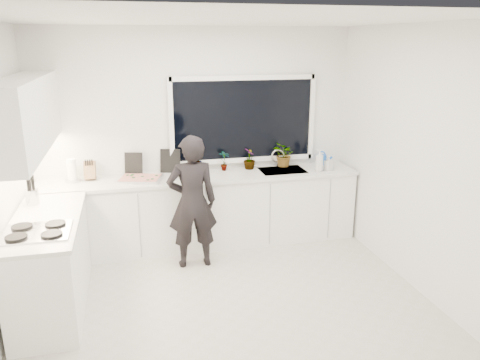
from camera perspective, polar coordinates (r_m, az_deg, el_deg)
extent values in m
cube|color=beige|center=(4.88, -1.58, -14.70)|extent=(4.00, 3.50, 0.02)
cube|color=white|center=(6.02, -5.23, 5.29)|extent=(4.00, 0.02, 2.70)
cube|color=white|center=(5.12, 20.86, 2.24)|extent=(0.02, 3.50, 2.70)
cube|color=white|center=(4.17, -1.89, 19.14)|extent=(4.00, 3.50, 0.02)
cube|color=black|center=(6.06, 0.43, 7.37)|extent=(1.80, 0.02, 1.00)
cube|color=white|center=(5.97, -4.55, -3.87)|extent=(3.92, 0.58, 0.88)
cube|color=white|center=(4.96, -22.02, -9.54)|extent=(0.58, 1.60, 0.88)
cube|color=silver|center=(5.82, -4.64, 0.34)|extent=(3.94, 0.62, 0.04)
cube|color=silver|center=(4.79, -22.62, -4.58)|extent=(0.62, 1.60, 0.04)
cube|color=white|center=(4.92, -24.66, 7.21)|extent=(0.34, 2.10, 0.70)
cube|color=silver|center=(6.08, 5.17, 0.75)|extent=(0.58, 0.42, 0.14)
cylinder|color=silver|center=(6.22, 4.62, 2.66)|extent=(0.03, 0.03, 0.22)
cube|color=black|center=(4.46, -23.55, -5.76)|extent=(0.56, 0.48, 0.03)
imported|color=black|center=(5.32, -5.86, -2.70)|extent=(0.57, 0.37, 1.55)
cube|color=silver|center=(5.73, -12.08, 0.12)|extent=(0.58, 0.49, 0.03)
cube|color=red|center=(5.72, -12.09, 0.28)|extent=(0.53, 0.44, 0.01)
cylinder|color=blue|center=(6.41, 9.88, 2.47)|extent=(0.18, 0.18, 0.13)
cylinder|color=white|center=(5.86, -19.79, 1.03)|extent=(0.12, 0.12, 0.26)
cube|color=brown|center=(5.88, -17.83, 1.08)|extent=(0.14, 0.11, 0.22)
cylinder|color=#A9A9AD|center=(5.21, -24.00, -1.91)|extent=(0.15, 0.15, 0.16)
cube|color=black|center=(5.95, -12.84, 1.95)|extent=(0.22, 0.08, 0.28)
cube|color=black|center=(5.97, -8.50, 2.33)|extent=(0.25, 0.09, 0.30)
imported|color=#26662D|center=(5.92, -5.48, 2.51)|extent=(0.20, 0.23, 0.34)
imported|color=#26662D|center=(5.99, -1.93, 2.38)|extent=(0.17, 0.16, 0.26)
imported|color=#26662D|center=(6.07, 1.15, 2.60)|extent=(0.17, 0.17, 0.27)
imported|color=#26662D|center=(6.20, 5.45, 3.09)|extent=(0.34, 0.36, 0.33)
imported|color=#D8BF66|center=(6.05, 9.65, 2.41)|extent=(0.14, 0.14, 0.29)
imported|color=#D8BF66|center=(6.11, 10.76, 2.02)|extent=(0.11, 0.11, 0.19)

